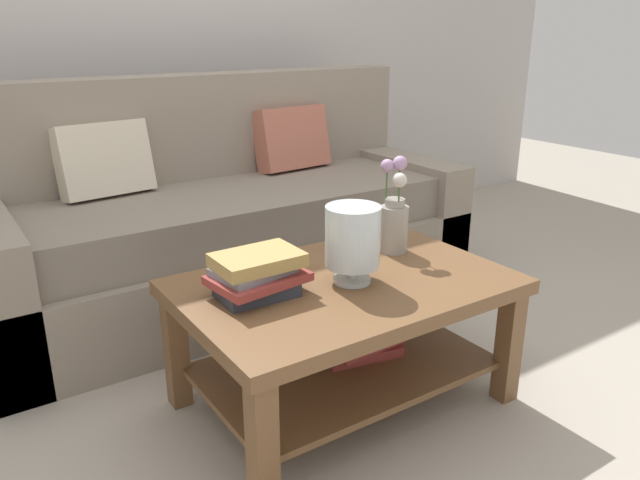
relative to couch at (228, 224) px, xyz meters
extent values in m
plane|color=#ADA393|center=(-0.06, -0.81, -0.36)|extent=(10.00, 10.00, 0.00)
cube|color=#BCB7B2|center=(-0.06, 0.84, 0.99)|extent=(6.40, 0.12, 2.70)
cube|color=gray|center=(0.00, -0.07, -0.18)|extent=(2.29, 0.90, 0.36)
cube|color=gray|center=(0.00, -0.10, 0.10)|extent=(2.05, 0.74, 0.20)
cube|color=gray|center=(0.00, 0.28, 0.35)|extent=(2.29, 0.20, 0.70)
cube|color=gray|center=(1.05, -0.07, -0.06)|extent=(0.20, 0.90, 0.60)
cube|color=beige|center=(-0.52, 0.14, 0.36)|extent=(0.42, 0.23, 0.34)
cube|color=#B26651|center=(0.46, 0.14, 0.36)|extent=(0.42, 0.22, 0.34)
cube|color=brown|center=(-0.08, -1.09, 0.08)|extent=(1.10, 0.73, 0.05)
cube|color=brown|center=(-0.58, -1.40, -0.15)|extent=(0.07, 0.07, 0.42)
cube|color=brown|center=(0.41, -1.40, -0.15)|extent=(0.07, 0.07, 0.42)
cube|color=brown|center=(-0.58, -0.77, -0.15)|extent=(0.07, 0.07, 0.42)
cube|color=brown|center=(0.41, -0.77, -0.15)|extent=(0.07, 0.07, 0.42)
cube|color=brown|center=(-0.08, -1.09, -0.22)|extent=(0.98, 0.61, 0.02)
cube|color=#993833|center=(0.01, -1.05, -0.19)|extent=(0.31, 0.25, 0.04)
cube|color=#993833|center=(0.01, -1.05, -0.16)|extent=(0.29, 0.22, 0.03)
cube|color=#2D333D|center=(-0.39, -1.03, 0.13)|extent=(0.24, 0.17, 0.04)
cube|color=#993833|center=(-0.38, -1.03, 0.16)|extent=(0.31, 0.24, 0.03)
cube|color=slate|center=(-0.39, -1.01, 0.19)|extent=(0.26, 0.21, 0.02)
cube|color=tan|center=(-0.37, -1.02, 0.22)|extent=(0.27, 0.19, 0.04)
cylinder|color=silver|center=(-0.07, -1.11, 0.11)|extent=(0.13, 0.13, 0.02)
cylinder|color=silver|center=(-0.07, -1.11, 0.14)|extent=(0.04, 0.04, 0.05)
cylinder|color=silver|center=(-0.07, -1.11, 0.27)|extent=(0.18, 0.18, 0.20)
sphere|color=tan|center=(-0.10, -1.11, 0.22)|extent=(0.05, 0.05, 0.05)
sphere|color=slate|center=(-0.04, -1.10, 0.22)|extent=(0.05, 0.05, 0.05)
cylinder|color=#9E998E|center=(0.24, -0.96, 0.20)|extent=(0.11, 0.11, 0.18)
cylinder|color=#9E998E|center=(0.24, -0.96, 0.30)|extent=(0.07, 0.07, 0.03)
cylinder|color=#426638|center=(0.25, -0.96, 0.37)|extent=(0.01, 0.01, 0.12)
sphere|color=#B28CB7|center=(0.25, -0.96, 0.45)|extent=(0.05, 0.05, 0.05)
cylinder|color=#426638|center=(0.21, -0.93, 0.37)|extent=(0.01, 0.01, 0.11)
sphere|color=#B28CB7|center=(0.21, -0.93, 0.44)|extent=(0.05, 0.05, 0.05)
cylinder|color=#426638|center=(0.22, -0.99, 0.35)|extent=(0.01, 0.01, 0.06)
sphere|color=silver|center=(0.22, -0.99, 0.39)|extent=(0.05, 0.05, 0.05)
camera|label=1|loc=(-1.21, -2.63, 0.92)|focal=34.47mm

